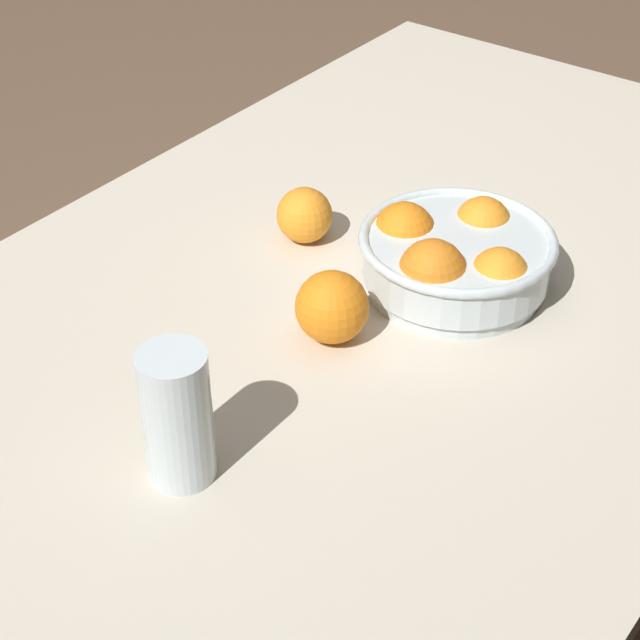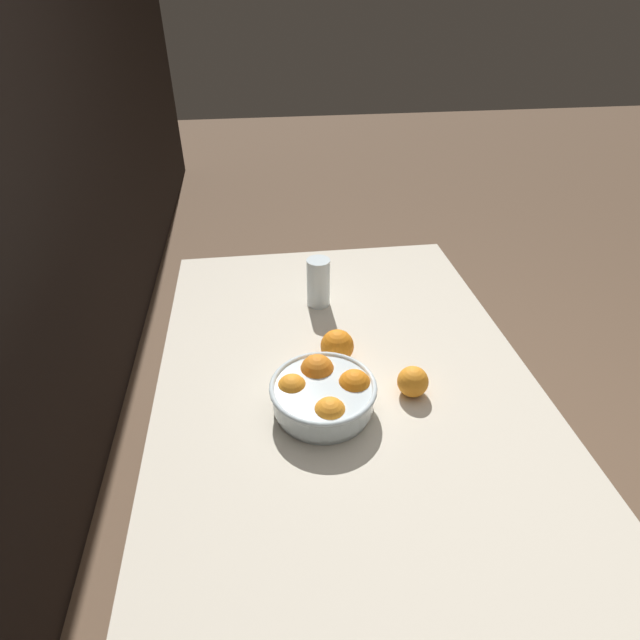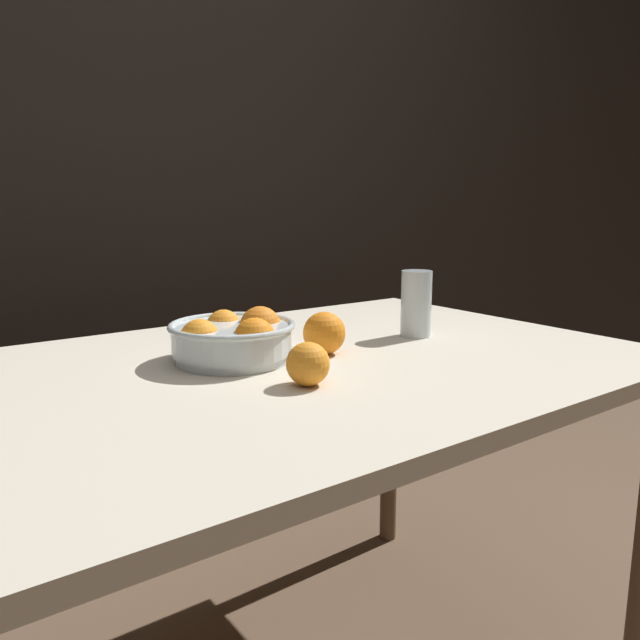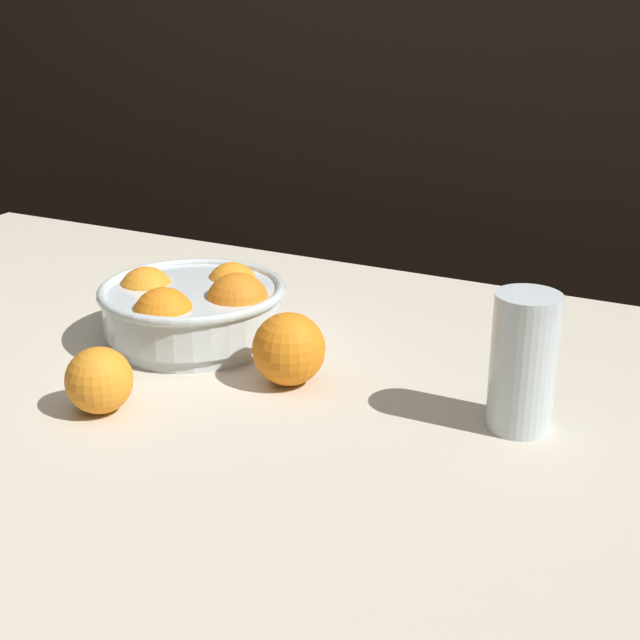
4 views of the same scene
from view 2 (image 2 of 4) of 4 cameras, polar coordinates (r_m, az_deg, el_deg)
The scene contains 6 objects.
ground_plane at distance 1.76m, azimuth 2.59°, elevation -26.48°, with size 12.00×12.00×0.00m, color brown.
dining_table at distance 1.21m, azimuth 3.43°, elevation -11.06°, with size 1.45×0.90×0.75m.
fruit_bowl at distance 1.10m, azimuth 0.39°, elevation -8.39°, with size 0.23×0.23×0.10m.
juice_glass at distance 1.43m, azimuth -0.19°, elevation 4.05°, with size 0.07×0.07×0.14m.
orange_loose_near_bowl at distance 1.23m, azimuth 1.98°, elevation -2.98°, with size 0.08×0.08×0.08m, color orange.
orange_loose_front at distance 1.16m, azimuth 10.56°, elevation -6.92°, with size 0.07×0.07×0.07m, color orange.
Camera 2 is at (-0.82, 0.18, 1.55)m, focal length 28.00 mm.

